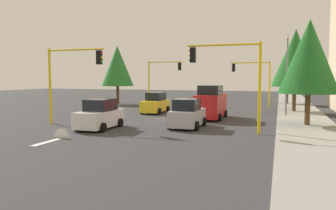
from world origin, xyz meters
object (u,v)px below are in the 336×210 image
tree_opposite_side (117,66)px  tree_roadside_far (288,67)px  tree_roadside_mid (295,58)px  traffic_signal_far_right (162,73)px  car_white (100,115)px  car_yellow (155,104)px  traffic_signal_near_left (230,69)px  car_silver (187,114)px  traffic_signal_far_left (253,74)px  street_lamp_curbside (287,66)px  traffic_signal_near_right (71,70)px  delivery_van_red (211,103)px  tree_roadside_near (309,57)px

tree_opposite_side → tree_roadside_far: size_ratio=1.02×
tree_opposite_side → tree_roadside_mid: (4.00, 21.00, 0.43)m
traffic_signal_far_right → car_white: size_ratio=1.42×
tree_roadside_mid → car_yellow: 14.19m
tree_roadside_far → car_white: tree_roadside_far is taller
traffic_signal_near_left → car_silver: 4.43m
traffic_signal_far_left → tree_roadside_mid: tree_roadside_mid is taller
traffic_signal_far_left → street_lamp_curbside: bearing=18.9°
traffic_signal_near_right → traffic_signal_far_right: traffic_signal_near_right is taller
tree_roadside_mid → delivery_van_red: tree_roadside_mid is taller
tree_roadside_near → traffic_signal_near_left: bearing=-50.3°
street_lamp_curbside → car_white: bearing=-47.9°
tree_opposite_side → traffic_signal_far_left: bearing=96.9°
tree_roadside_near → tree_opposite_side: bearing=-123.1°
street_lamp_curbside → car_silver: (8.44, -6.51, -3.45)m
traffic_signal_near_right → car_yellow: 10.42m
tree_roadside_far → traffic_signal_near_left: bearing=-9.0°
tree_opposite_side → car_white: bearing=23.3°
car_white → car_yellow: same height
tree_roadside_mid → tree_roadside_far: bearing=-177.1°
tree_roadside_mid → car_white: 20.28m
delivery_van_red → tree_roadside_mid: bearing=137.4°
tree_roadside_mid → traffic_signal_near_left: bearing=-17.1°
car_silver → car_yellow: 9.96m
traffic_signal_far_left → car_silver: bearing=-8.9°
tree_opposite_side → street_lamp_curbside: bearing=67.4°
tree_roadside_near → tree_roadside_far: 20.03m
traffic_signal_near_left → car_white: 9.03m
traffic_signal_far_right → tree_roadside_near: 22.77m
street_lamp_curbside → car_yellow: bearing=-89.6°
car_yellow → tree_roadside_far: bearing=139.8°
traffic_signal_far_left → delivery_van_red: traffic_signal_far_left is taller
traffic_signal_far_right → tree_roadside_mid: tree_roadside_mid is taller
traffic_signal_far_left → car_white: bearing=-21.6°
car_silver → car_yellow: size_ratio=0.93×
car_white → car_silver: bearing=113.3°
street_lamp_curbside → traffic_signal_near_right: bearing=-57.1°
car_white → tree_opposite_side: bearing=-156.7°
tree_roadside_far → car_silver: (22.83, -6.81, -3.86)m
traffic_signal_near_right → delivery_van_red: 11.44m
car_white → tree_roadside_far: bearing=154.1°
traffic_signal_near_left → delivery_van_red: 7.58m
traffic_signal_far_right → delivery_van_red: traffic_signal_far_right is taller
traffic_signal_far_left → traffic_signal_far_right: size_ratio=0.96×
traffic_signal_far_right → tree_roadside_mid: bearing=69.1°
tree_roadside_near → tree_roadside_mid: tree_roadside_mid is taller
tree_roadside_near → tree_opposite_side: (-14.00, -21.50, 0.02)m
tree_roadside_near → car_silver: bearing=-70.1°
traffic_signal_near_right → car_yellow: (-9.53, 2.94, -3.03)m
delivery_van_red → car_yellow: (-2.86, -5.98, -0.39)m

